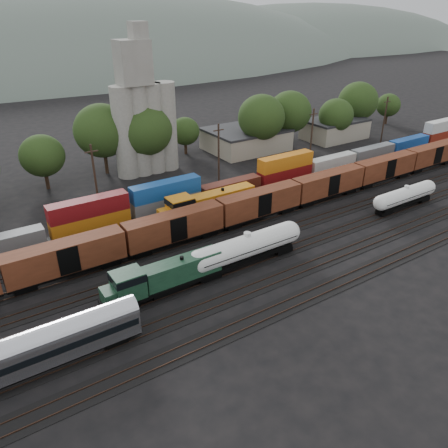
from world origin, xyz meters
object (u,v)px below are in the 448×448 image
green_locomotive (161,278)px  grain_silo (144,119)px  orange_locomotive (206,204)px  tank_car_a (247,247)px  passenger_coach (29,352)px

green_locomotive → grain_silo: 45.14m
orange_locomotive → grain_silo: grain_silo is taller
tank_car_a → grain_silo: grain_silo is taller
orange_locomotive → grain_silo: (1.39, 26.00, 8.57)m
passenger_coach → orange_locomotive: size_ratio=1.12×
passenger_coach → orange_locomotive: (31.28, 20.00, -0.29)m
green_locomotive → passenger_coach: size_ratio=0.79×
orange_locomotive → green_locomotive: bearing=-135.7°
grain_silo → green_locomotive: bearing=-112.2°
tank_car_a → grain_silo: bearing=84.4°
passenger_coach → grain_silo: (32.67, 46.00, 8.28)m
tank_car_a → orange_locomotive: orange_locomotive is taller
tank_car_a → grain_silo: (4.04, 41.00, 8.50)m
green_locomotive → tank_car_a: tank_car_a is taller
tank_car_a → orange_locomotive: 15.23m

